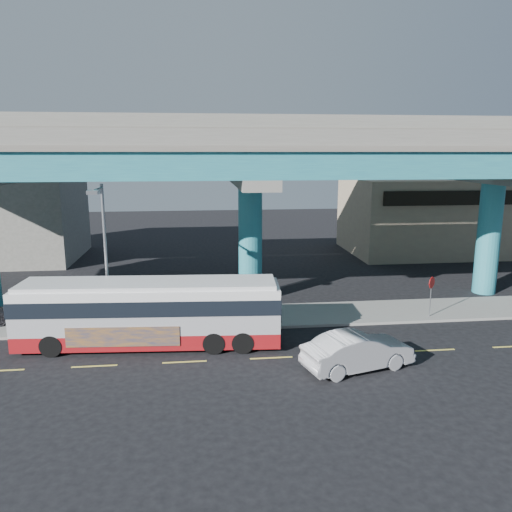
{
  "coord_description": "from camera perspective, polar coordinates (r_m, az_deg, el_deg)",
  "views": [
    {
      "loc": [
        -3.2,
        -21.8,
        9.41
      ],
      "look_at": [
        -0.22,
        4.0,
        3.96
      ],
      "focal_mm": 35.0,
      "sensor_mm": 36.0,
      "label": 1
    }
  ],
  "objects": [
    {
      "name": "transit_bus",
      "position": [
        25.07,
        -12.03,
        -6.12
      ],
      "size": [
        12.87,
        3.61,
        3.26
      ],
      "rotation": [
        0.0,
        0.0,
        -0.07
      ],
      "color": "maroon",
      "rests_on": "ground"
    },
    {
      "name": "lane_markings",
      "position": [
        23.68,
        1.76,
        -11.55
      ],
      "size": [
        58.0,
        0.12,
        0.01
      ],
      "color": "#D8C64C",
      "rests_on": "ground"
    },
    {
      "name": "sidewalk",
      "position": [
        29.03,
        0.09,
        -6.91
      ],
      "size": [
        70.0,
        4.0,
        0.15
      ],
      "primitive_type": "cube",
      "color": "gray",
      "rests_on": "ground"
    },
    {
      "name": "viaduct",
      "position": [
        31.07,
        -0.7,
        11.34
      ],
      "size": [
        52.0,
        12.4,
        11.7
      ],
      "color": "#21677F",
      "rests_on": "ground"
    },
    {
      "name": "building_beige",
      "position": [
        49.9,
        18.66,
        4.43
      ],
      "size": [
        14.0,
        10.23,
        7.0
      ],
      "color": "tan",
      "rests_on": "ground"
    },
    {
      "name": "sedan",
      "position": [
        22.74,
        11.57,
        -10.6
      ],
      "size": [
        4.34,
        5.89,
        1.64
      ],
      "primitive_type": "imported",
      "rotation": [
        0.0,
        0.0,
        1.84
      ],
      "color": "silver",
      "rests_on": "ground"
    },
    {
      "name": "stop_sign",
      "position": [
        30.04,
        19.41,
        -3.48
      ],
      "size": [
        0.56,
        0.47,
        2.34
      ],
      "rotation": [
        0.0,
        0.0,
        0.3
      ],
      "color": "gray",
      "rests_on": "sidewalk"
    },
    {
      "name": "street_lamp",
      "position": [
        26.04,
        -17.12,
        1.91
      ],
      "size": [
        0.5,
        2.51,
        7.69
      ],
      "color": "gray",
      "rests_on": "sidewalk"
    },
    {
      "name": "building_concrete",
      "position": [
        49.03,
        -26.7,
        4.84
      ],
      "size": [
        12.0,
        10.0,
        9.0
      ],
      "primitive_type": "cube",
      "color": "gray",
      "rests_on": "ground"
    },
    {
      "name": "ground",
      "position": [
        23.96,
        1.65,
        -11.29
      ],
      "size": [
        120.0,
        120.0,
        0.0
      ],
      "primitive_type": "plane",
      "color": "black",
      "rests_on": "ground"
    }
  ]
}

